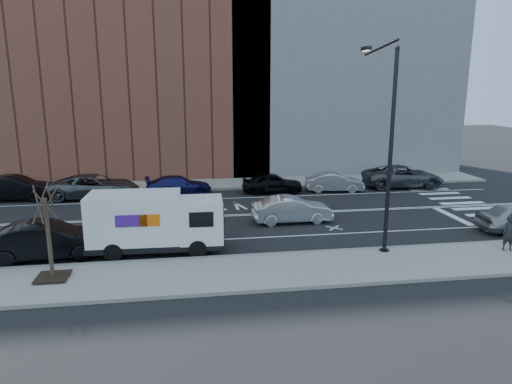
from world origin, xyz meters
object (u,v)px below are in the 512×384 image
object	(u,v)px
fedex_van	(155,221)
driving_sedan	(292,210)
far_parked_b	(15,188)
pedestrian	(509,233)

from	to	relation	value
fedex_van	driving_sedan	xyz separation A→B (m)	(7.23, 3.74, -0.73)
far_parked_b	driving_sedan	size ratio (longest dim) A/B	1.14
far_parked_b	pedestrian	world-z (taller)	pedestrian
far_parked_b	pedestrian	size ratio (longest dim) A/B	3.11
fedex_van	pedestrian	distance (m)	16.02
driving_sedan	far_parked_b	bearing A→B (deg)	64.48
fedex_van	far_parked_b	distance (m)	15.25
fedex_van	driving_sedan	distance (m)	8.18
fedex_van	pedestrian	bearing A→B (deg)	-7.37
fedex_van	far_parked_b	size ratio (longest dim) A/B	1.22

